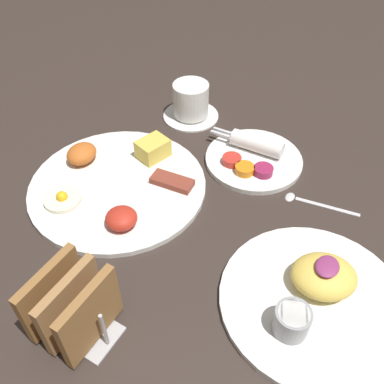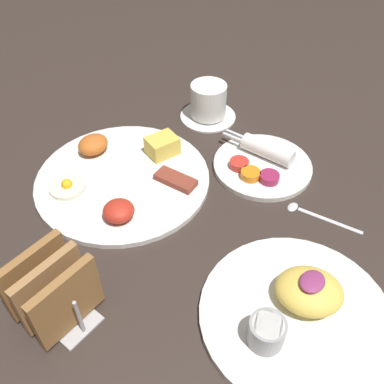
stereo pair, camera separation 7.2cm
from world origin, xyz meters
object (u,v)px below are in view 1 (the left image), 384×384
object	(u,v)px
plate_condiments	(254,157)
plate_foreground	(314,296)
toast_rack	(72,307)
coffee_cup	(191,102)
plate_breakfast	(117,183)

from	to	relation	value
plate_condiments	plate_foreground	xyz separation A→B (m)	(-0.24, -0.20, 0.00)
plate_foreground	toast_rack	size ratio (longest dim) A/B	2.29
coffee_cup	plate_condiments	bearing A→B (deg)	-110.52
plate_condiments	coffee_cup	xyz separation A→B (m)	(0.07, 0.18, 0.03)
plate_breakfast	plate_foreground	xyz separation A→B (m)	(-0.05, -0.38, 0.00)
plate_breakfast	coffee_cup	distance (m)	0.26
plate_foreground	coffee_cup	size ratio (longest dim) A/B	2.21
toast_rack	coffee_cup	size ratio (longest dim) A/B	0.97
plate_breakfast	coffee_cup	bearing A→B (deg)	0.22
plate_breakfast	coffee_cup	world-z (taller)	coffee_cup
plate_condiments	toast_rack	world-z (taller)	toast_rack
plate_condiments	plate_foreground	world-z (taller)	plate_foreground
plate_breakfast	toast_rack	world-z (taller)	toast_rack
plate_foreground	plate_breakfast	bearing A→B (deg)	83.04
plate_condiments	toast_rack	distance (m)	0.44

